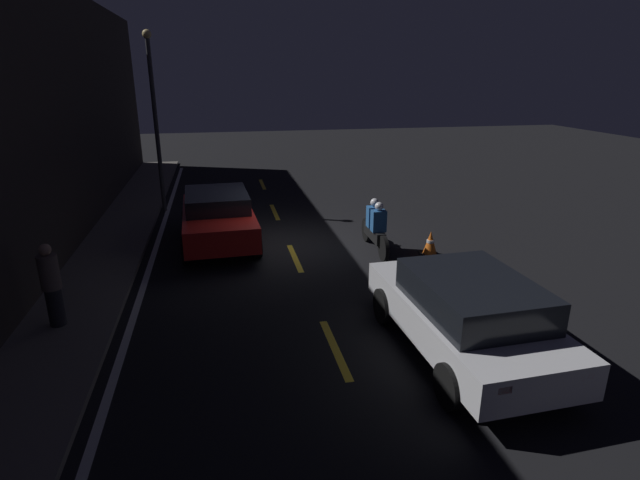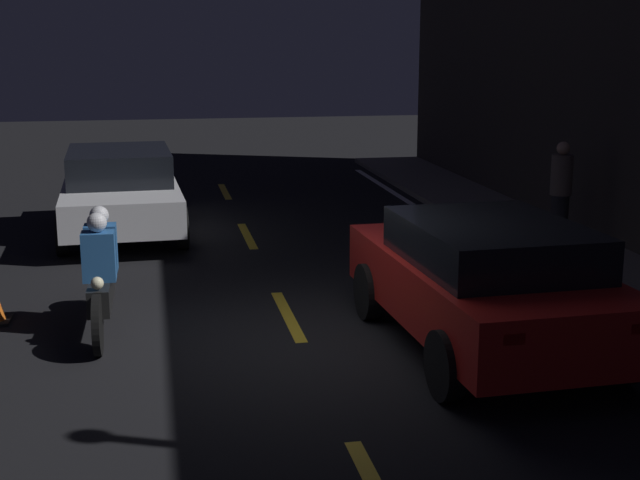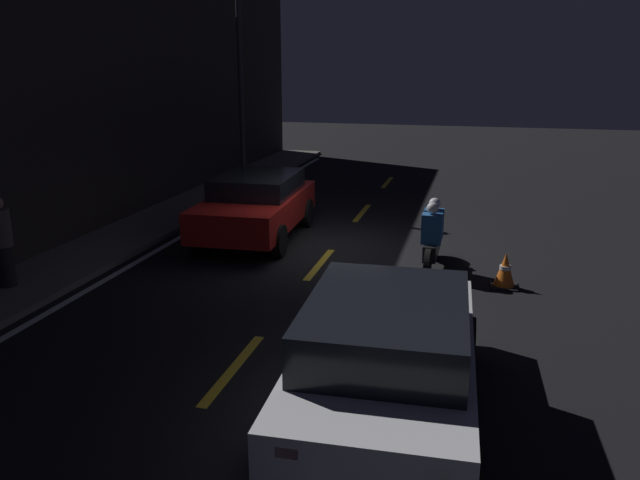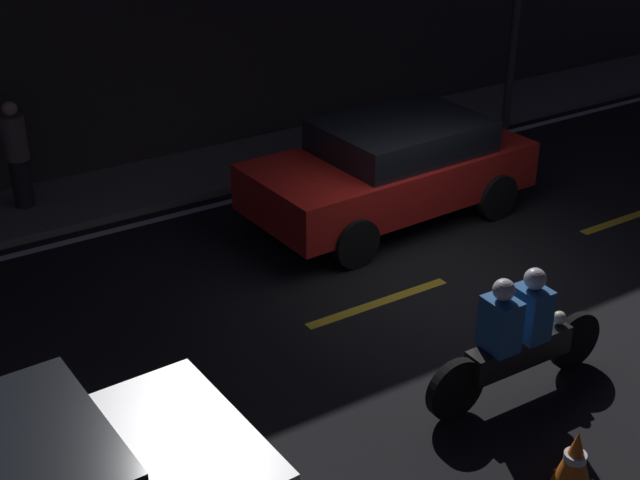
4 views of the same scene
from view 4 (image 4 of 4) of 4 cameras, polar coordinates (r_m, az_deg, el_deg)
The scene contains 9 objects.
ground_plane at distance 11.29m, azimuth 7.90°, elevation -2.60°, with size 56.00×56.00×0.00m, color black.
raised_curb at distance 14.76m, azimuth -3.75°, elevation 5.20°, with size 28.00×1.73×0.11m.
lane_dash_c at distance 10.74m, azimuth 3.77°, elevation -4.02°, with size 2.00×0.14×0.01m.
lane_dash_d at distance 13.61m, azimuth 19.34°, elevation 1.44°, with size 2.00×0.14×0.01m.
lane_solid_kerb at distance 13.89m, azimuth -1.50°, elevation 3.56°, with size 25.20×0.14×0.01m.
taxi_red at distance 12.57m, azimuth 4.63°, elevation 4.70°, with size 4.12×2.11×1.43m.
motorcycle at distance 9.09m, azimuth 12.43°, elevation -6.18°, with size 2.27×0.37×1.40m.
traffic_cone_near at distance 8.27m, azimuth 15.97°, elevation -13.48°, with size 0.47×0.47×0.63m.
pedestrian at distance 13.33m, azimuth -18.82°, elevation 5.22°, with size 0.34×0.34×1.57m.
Camera 4 is at (-6.51, -7.38, 5.54)m, focal length 50.00 mm.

